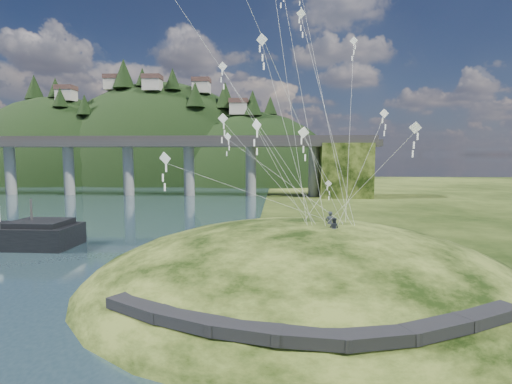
{
  "coord_description": "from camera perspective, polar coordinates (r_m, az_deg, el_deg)",
  "views": [
    {
      "loc": [
        6.01,
        -28.65,
        10.25
      ],
      "look_at": [
        4.0,
        6.0,
        7.0
      ],
      "focal_mm": 28.0,
      "sensor_mm": 36.0,
      "label": 1
    }
  ],
  "objects": [
    {
      "name": "far_ridge",
      "position": [
        159.75,
        -14.8,
        -1.19
      ],
      "size": [
        153.0,
        70.0,
        94.5
      ],
      "color": "black",
      "rests_on": "ground"
    },
    {
      "name": "kite_swarm",
      "position": [
        32.39,
        1.57,
        17.75
      ],
      "size": [
        17.78,
        16.81,
        21.19
      ],
      "color": "white",
      "rests_on": "ground"
    },
    {
      "name": "kite_flyers",
      "position": [
        30.41,
        10.82,
        -3.17
      ],
      "size": [
        0.94,
        2.42,
        1.93
      ],
      "color": "#262A33",
      "rests_on": "ground"
    },
    {
      "name": "ground",
      "position": [
        31.01,
        -8.29,
        -14.01
      ],
      "size": [
        320.0,
        320.0,
        0.0
      ],
      "primitive_type": "plane",
      "color": "black",
      "rests_on": "ground"
    },
    {
      "name": "wooden_dock",
      "position": [
        35.86,
        -10.59,
        -10.72
      ],
      "size": [
        12.09,
        2.7,
        0.86
      ],
      "color": "#321914",
      "rests_on": "ground"
    },
    {
      "name": "bridge",
      "position": [
        103.92,
        -14.95,
        4.86
      ],
      "size": [
        160.0,
        11.0,
        15.0
      ],
      "color": "#2D2B2B",
      "rests_on": "ground"
    },
    {
      "name": "grass_hill",
      "position": [
        32.88,
        6.82,
        -15.62
      ],
      "size": [
        36.0,
        32.0,
        13.0
      ],
      "color": "black",
      "rests_on": "ground"
    },
    {
      "name": "footpath",
      "position": [
        20.64,
        7.45,
        -17.99
      ],
      "size": [
        22.29,
        5.84,
        0.83
      ],
      "color": "black",
      "rests_on": "ground"
    }
  ]
}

